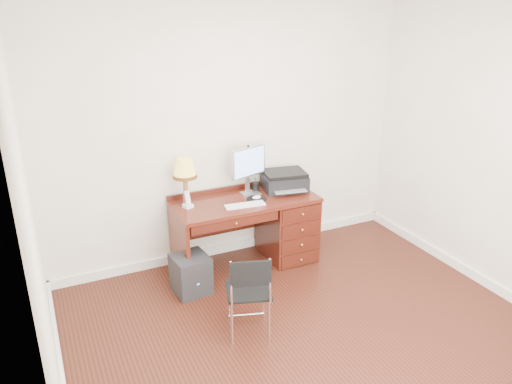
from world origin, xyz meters
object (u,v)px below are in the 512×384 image
desk (272,223)px  printer (284,180)px  leg_lamp (185,171)px  monitor (249,164)px  chair (251,287)px  phone (188,203)px  equipment_box (191,274)px

desk → printer: (0.19, 0.09, 0.44)m
leg_lamp → desk: bearing=-7.1°
desk → monitor: (-0.21, 0.14, 0.66)m
leg_lamp → chair: 1.43m
desk → chair: chair is taller
monitor → leg_lamp: size_ratio=1.04×
desk → phone: size_ratio=8.48×
phone → chair: 1.25m
printer → monitor: bearing=-177.9°
phone → desk: bearing=-19.8°
leg_lamp → equipment_box: size_ratio=1.29×
printer → desk: bearing=-144.9°
monitor → desk: bearing=-52.8°
monitor → equipment_box: 1.28m
monitor → phone: size_ratio=2.90×
equipment_box → phone: bearing=65.9°
desk → equipment_box: 1.09m
monitor → chair: size_ratio=0.66×
leg_lamp → phone: size_ratio=2.80×
printer → phone: printer is taller
chair → equipment_box: size_ratio=2.02×
monitor → printer: size_ratio=1.00×
printer → phone: bearing=-167.6°
phone → leg_lamp: bearing=66.2°
phone → equipment_box: size_ratio=0.46×
printer → chair: (-0.97, -1.25, -0.38)m
monitor → leg_lamp: monitor is taller
chair → equipment_box: 0.95m
monitor → phone: (-0.72, -0.10, -0.27)m
monitor → phone: monitor is taller
leg_lamp → phone: (-0.01, -0.07, -0.31)m
phone → chair: bearing=-100.4°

